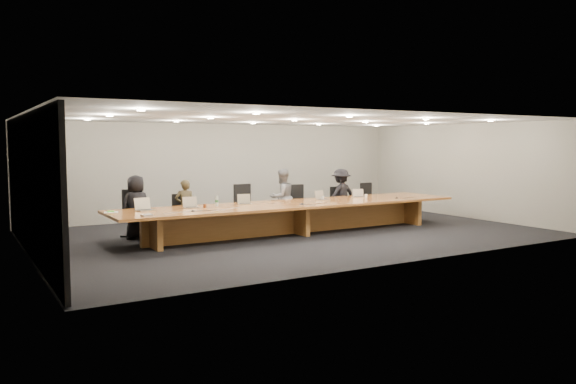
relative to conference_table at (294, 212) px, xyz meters
name	(u,v)px	position (x,y,z in m)	size (l,w,h in m)	color
ground	(294,233)	(0.00, 0.00, -0.52)	(12.00, 12.00, 0.00)	black
back_wall	(226,170)	(0.00, 4.00, 0.88)	(12.00, 0.02, 2.80)	beige
left_wall_panel	(29,187)	(-5.94, 0.00, 0.85)	(0.08, 7.84, 2.74)	black
conference_table	(294,212)	(0.00, 0.00, 0.00)	(9.00, 1.80, 0.75)	brown
chair_far_left	(136,213)	(-3.55, 1.26, 0.06)	(0.59, 0.59, 1.16)	black
chair_left	(182,214)	(-2.42, 1.32, -0.02)	(0.51, 0.51, 0.99)	black
chair_mid_left	(247,206)	(-0.66, 1.27, 0.07)	(0.60, 0.60, 1.18)	black
chair_mid_right	(299,204)	(0.96, 1.31, 0.03)	(0.56, 0.56, 1.10)	black
chair_right	(340,203)	(2.31, 1.25, -0.02)	(0.51, 0.51, 1.00)	black
chair_far_right	(371,200)	(3.38, 1.17, 0.02)	(0.55, 0.55, 1.07)	black
person_a	(136,207)	(-3.56, 1.23, 0.22)	(0.72, 0.47, 1.48)	black
person_b	(185,207)	(-2.36, 1.24, 0.15)	(0.49, 0.32, 1.34)	#39321F
person_c	(282,197)	(0.39, 1.27, 0.25)	(0.75, 0.58, 1.54)	slate
person_d	(341,195)	(2.35, 1.26, 0.23)	(0.96, 0.55, 1.49)	black
laptop_a	(145,204)	(-3.62, 0.30, 0.38)	(0.37, 0.27, 0.29)	beige
laptop_b	(191,202)	(-2.57, 0.30, 0.36)	(0.33, 0.24, 0.26)	#BEAD91
laptop_c	(245,199)	(-1.16, 0.40, 0.35)	(0.32, 0.23, 0.25)	tan
laptop_d	(323,195)	(1.04, 0.28, 0.36)	(0.32, 0.23, 0.25)	#C4B296
laptop_e	(359,193)	(2.29, 0.35, 0.35)	(0.30, 0.21, 0.23)	#C6B097
water_bottle	(217,201)	(-1.92, 0.32, 0.35)	(0.08, 0.08, 0.24)	#B0C0BC
amber_mug	(205,206)	(-2.29, 0.17, 0.27)	(0.07, 0.07, 0.09)	brown
paper_cup_near	(323,198)	(1.02, 0.25, 0.28)	(0.08, 0.08, 0.10)	silver
paper_cup_far	(366,196)	(2.34, 0.12, 0.28)	(0.08, 0.08, 0.10)	white
notepad	(111,212)	(-4.35, 0.32, 0.24)	(0.27, 0.22, 0.02)	white
lime_gadget	(111,211)	(-4.35, 0.33, 0.26)	(0.14, 0.08, 0.02)	#51C033
av_box	(147,215)	(-3.86, -0.60, 0.25)	(0.22, 0.17, 0.03)	silver
mic_left	(193,211)	(-2.77, -0.34, 0.24)	(0.11, 0.11, 0.03)	black
mic_center	(302,204)	(-0.03, -0.40, 0.25)	(0.14, 0.14, 0.03)	black
mic_right	(397,198)	(3.00, -0.38, 0.24)	(0.11, 0.11, 0.03)	black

